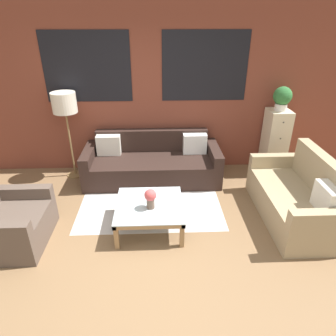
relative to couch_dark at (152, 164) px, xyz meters
name	(u,v)px	position (x,y,z in m)	size (l,w,h in m)	color
ground_plane	(147,258)	(-0.06, -1.95, -0.28)	(16.00, 16.00, 0.00)	brown
wall_back_brick	(147,91)	(-0.06, 0.49, 1.13)	(8.40, 0.09, 2.80)	brown
rug	(151,202)	(-0.03, -0.75, -0.27)	(2.09, 1.50, 0.00)	#BCB7B2
couch_dark	(152,164)	(0.00, 0.00, 0.00)	(2.26, 0.88, 0.78)	black
settee_vintage	(297,199)	(1.99, -1.23, 0.03)	(0.80, 1.64, 0.92)	tan
armchair_corner	(9,223)	(-1.75, -1.57, 0.00)	(0.80, 0.92, 0.84)	brown
coffee_table	(149,208)	(-0.03, -1.36, 0.03)	(0.87, 0.87, 0.36)	silver
floor_lamp	(65,106)	(-1.38, 0.17, 0.98)	(0.39, 0.39, 1.47)	olive
drawer_cabinet	(275,142)	(2.15, 0.20, 0.29)	(0.36, 0.43, 1.13)	beige
potted_plant	(282,97)	(2.15, 0.20, 1.07)	(0.30, 0.30, 0.39)	silver
flower_vase	(150,197)	(-0.01, -1.43, 0.24)	(0.15, 0.15, 0.27)	brown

